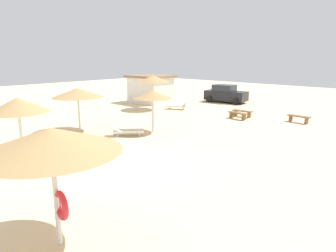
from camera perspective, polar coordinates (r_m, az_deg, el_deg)
ground_plane at (r=12.74m, az=-9.31°, el=-7.50°), size 80.00×80.00×0.00m
parasol_0 at (r=17.83m, az=-2.90°, el=5.88°), size 2.27×2.27×2.46m
parasol_1 at (r=14.00m, az=-26.39°, el=3.52°), size 2.50×2.50×2.76m
parasol_2 at (r=25.67m, az=-2.85°, el=8.84°), size 2.78×2.78×2.87m
parasol_3 at (r=7.21m, az=-21.13°, el=-2.63°), size 3.16×3.16×2.89m
parasol_4 at (r=18.68m, az=-16.62°, el=6.01°), size 3.02×3.02×2.60m
lounger_0 at (r=17.34m, az=-7.84°, el=-0.86°), size 1.76×1.85×0.61m
lounger_1 at (r=15.66m, az=-22.91°, el=-3.27°), size 1.18×2.00×0.69m
lounger_2 at (r=25.86m, az=1.85°, el=3.85°), size 1.97×1.38×0.75m
bench_0 at (r=22.35m, az=12.96°, el=2.14°), size 1.54×0.61×0.49m
bench_1 at (r=23.27m, az=13.82°, el=2.52°), size 1.51×0.44×0.49m
bench_2 at (r=22.44m, az=23.35°, el=1.45°), size 1.53×0.53×0.49m
parked_car at (r=30.29m, az=10.77°, el=5.93°), size 4.19×2.40×1.72m
beach_cabana at (r=29.72m, az=-3.30°, el=7.02°), size 3.97×3.40×2.64m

